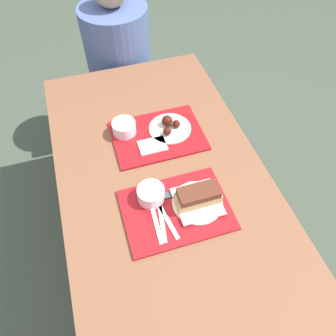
{
  "coord_description": "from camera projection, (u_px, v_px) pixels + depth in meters",
  "views": [
    {
      "loc": [
        -0.22,
        -0.74,
        1.84
      ],
      "look_at": [
        0.02,
        0.04,
        0.78
      ],
      "focal_mm": 35.0,
      "sensor_mm": 36.0,
      "label": 1
    }
  ],
  "objects": [
    {
      "name": "wings_plate_far",
      "position": [
        170.0,
        126.0,
        1.5
      ],
      "size": [
        0.19,
        0.19,
        0.06
      ],
      "color": "beige",
      "rests_on": "tray_far"
    },
    {
      "name": "condiment_packet",
      "position": [
        167.0,
        195.0,
        1.29
      ],
      "size": [
        0.04,
        0.03,
        0.01
      ],
      "color": "#3F3F47",
      "rests_on": "tray_near"
    },
    {
      "name": "tray_near",
      "position": [
        177.0,
        209.0,
        1.26
      ],
      "size": [
        0.41,
        0.3,
        0.01
      ],
      "color": "#B21419",
      "rests_on": "picnic_table"
    },
    {
      "name": "plastic_spoon_near",
      "position": [
        156.0,
        223.0,
        1.21
      ],
      "size": [
        0.02,
        0.17,
        0.0
      ],
      "color": "white",
      "rests_on": "tray_near"
    },
    {
      "name": "person_seated_across",
      "position": [
        117.0,
        46.0,
        1.96
      ],
      "size": [
        0.39,
        0.39,
        0.7
      ],
      "color": "#4C6093",
      "rests_on": "picnic_bench_far"
    },
    {
      "name": "plastic_fork_near",
      "position": [
        162.0,
        222.0,
        1.22
      ],
      "size": [
        0.04,
        0.17,
        0.0
      ],
      "color": "white",
      "rests_on": "tray_near"
    },
    {
      "name": "tray_far",
      "position": [
        158.0,
        136.0,
        1.5
      ],
      "size": [
        0.41,
        0.3,
        0.01
      ],
      "color": "#B21419",
      "rests_on": "picnic_table"
    },
    {
      "name": "picnic_bench_far",
      "position": [
        121.0,
        93.0,
        2.24
      ],
      "size": [
        0.81,
        0.28,
        0.45
      ],
      "color": "brown",
      "rests_on": "ground_plane"
    },
    {
      "name": "ground_plane",
      "position": [
        166.0,
        254.0,
        1.93
      ],
      "size": [
        12.0,
        12.0,
        0.0
      ],
      "primitive_type": "plane",
      "color": "#424C3D"
    },
    {
      "name": "bowl_coleslaw_near",
      "position": [
        151.0,
        194.0,
        1.26
      ],
      "size": [
        0.11,
        0.11,
        0.06
      ],
      "color": "silver",
      "rests_on": "tray_near"
    },
    {
      "name": "plastic_knife_near",
      "position": [
        168.0,
        220.0,
        1.22
      ],
      "size": [
        0.04,
        0.17,
        0.0
      ],
      "color": "white",
      "rests_on": "tray_near"
    },
    {
      "name": "brisket_sandwich_plate",
      "position": [
        198.0,
        198.0,
        1.24
      ],
      "size": [
        0.2,
        0.2,
        0.09
      ],
      "color": "beige",
      "rests_on": "tray_near"
    },
    {
      "name": "picnic_table",
      "position": [
        166.0,
        194.0,
        1.42
      ],
      "size": [
        0.86,
        1.65,
        0.74
      ],
      "color": "brown",
      "rests_on": "ground_plane"
    },
    {
      "name": "napkin_far",
      "position": [
        153.0,
        146.0,
        1.45
      ],
      "size": [
        0.12,
        0.09,
        0.01
      ],
      "color": "white",
      "rests_on": "tray_far"
    },
    {
      "name": "bowl_coleslaw_far",
      "position": [
        124.0,
        127.0,
        1.48
      ],
      "size": [
        0.11,
        0.11,
        0.06
      ],
      "color": "silver",
      "rests_on": "tray_far"
    }
  ]
}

